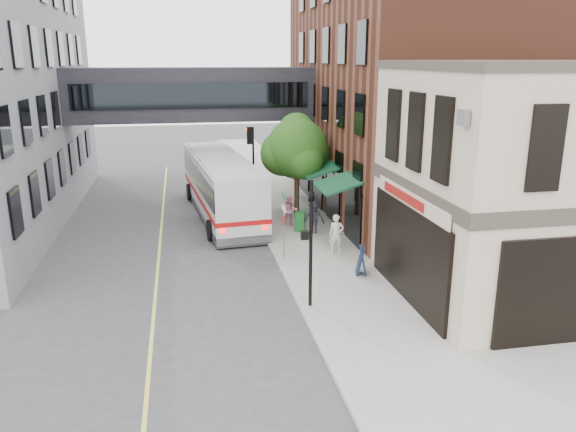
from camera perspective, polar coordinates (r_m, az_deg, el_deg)
name	(u,v)px	position (r m, az deg, el deg)	size (l,w,h in m)	color
ground	(312,337)	(18.22, 2.46, -12.15)	(120.00, 120.00, 0.00)	#38383A
sidewalk_main	(289,215)	(31.37, 0.15, 0.14)	(4.00, 60.00, 0.15)	gray
corner_building	(543,182)	(22.20, 24.51, 3.13)	(10.19, 8.12, 8.45)	#C2AA94
brick_building	(424,86)	(33.63, 13.63, 12.72)	(13.76, 18.00, 14.00)	#58291B
skyway_bridge	(192,94)	(33.72, -9.75, 12.11)	(14.00, 3.18, 3.00)	black
traffic_signal_near	(310,228)	(18.96, 2.26, -1.25)	(0.44, 0.22, 4.60)	black
traffic_signal_far	(251,149)	(33.31, -3.80, 6.78)	(0.53, 0.28, 4.50)	black
street_sign_pole	(284,218)	(23.96, -0.41, -0.21)	(0.08, 0.75, 3.00)	gray
street_tree	(296,148)	(29.84, 0.82, 6.87)	(3.80, 3.20, 5.60)	#382619
lane_marking	(160,246)	(27.06, -12.91, -3.00)	(0.12, 40.00, 0.01)	#D8CC4C
bus	(221,184)	(31.34, -6.82, 3.29)	(3.84, 12.22, 3.23)	silver
pedestrian_a	(336,234)	(24.79, 4.94, -1.87)	(0.65, 0.43, 1.78)	beige
pedestrian_b	(290,211)	(28.82, 0.18, 0.54)	(0.78, 0.61, 1.61)	pink
pedestrian_c	(314,217)	(27.65, 2.66, -0.13)	(1.05, 0.60, 1.62)	black
newspaper_box	(300,222)	(28.02, 1.22, -0.60)	(0.48, 0.43, 0.97)	#166121
sandwich_board	(361,260)	(22.69, 7.48, -4.49)	(0.41, 0.64, 1.15)	#101E32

